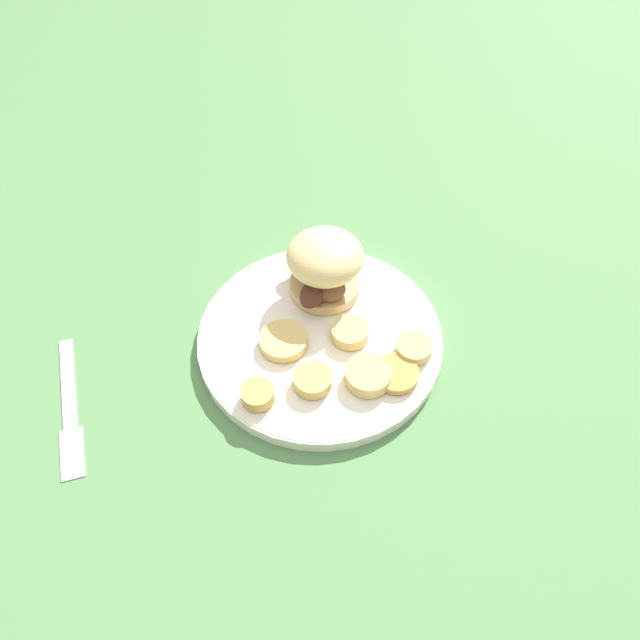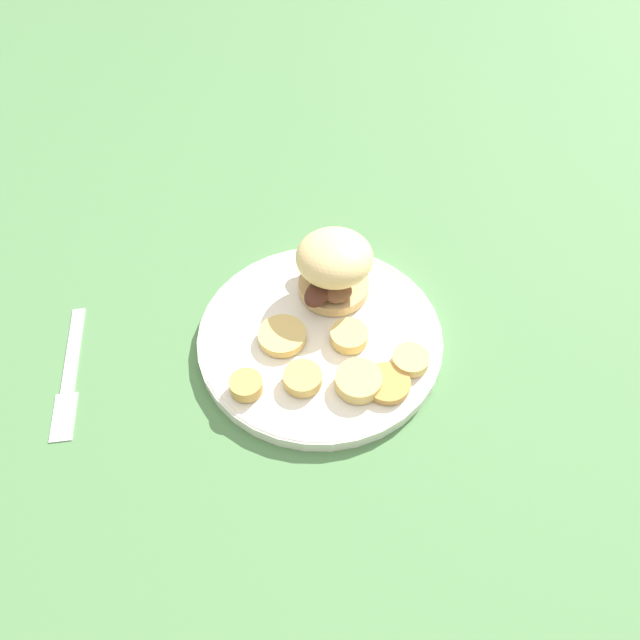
# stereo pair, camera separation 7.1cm
# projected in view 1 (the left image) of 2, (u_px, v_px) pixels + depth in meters

# --- Properties ---
(ground_plane) EXTENTS (4.00, 4.00, 0.00)m
(ground_plane) POSITION_uv_depth(u_px,v_px,m) (320.00, 342.00, 0.74)
(ground_plane) COLOR #4C7A47
(dinner_plate) EXTENTS (0.29, 0.29, 0.02)m
(dinner_plate) POSITION_uv_depth(u_px,v_px,m) (320.00, 337.00, 0.73)
(dinner_plate) COLOR white
(dinner_plate) RESTS_ON ground_plane
(sandwich) EXTENTS (0.10, 0.10, 0.08)m
(sandwich) POSITION_uv_depth(u_px,v_px,m) (323.00, 265.00, 0.74)
(sandwich) COLOR tan
(sandwich) RESTS_ON dinner_plate
(potato_round_0) EXTENTS (0.04, 0.04, 0.01)m
(potato_round_0) POSITION_uv_depth(u_px,v_px,m) (313.00, 380.00, 0.68)
(potato_round_0) COLOR tan
(potato_round_0) RESTS_ON dinner_plate
(potato_round_1) EXTENTS (0.06, 0.06, 0.01)m
(potato_round_1) POSITION_uv_depth(u_px,v_px,m) (283.00, 341.00, 0.71)
(potato_round_1) COLOR #DBB766
(potato_round_1) RESTS_ON dinner_plate
(potato_round_2) EXTENTS (0.04, 0.04, 0.02)m
(potato_round_2) POSITION_uv_depth(u_px,v_px,m) (258.00, 395.00, 0.67)
(potato_round_2) COLOR tan
(potato_round_2) RESTS_ON dinner_plate
(potato_round_3) EXTENTS (0.04, 0.04, 0.01)m
(potato_round_3) POSITION_uv_depth(u_px,v_px,m) (414.00, 348.00, 0.71)
(potato_round_3) COLOR #DBB766
(potato_round_3) RESTS_ON dinner_plate
(potato_round_4) EXTENTS (0.05, 0.05, 0.02)m
(potato_round_4) POSITION_uv_depth(u_px,v_px,m) (368.00, 375.00, 0.68)
(potato_round_4) COLOR #DBB766
(potato_round_4) RESTS_ON dinner_plate
(potato_round_5) EXTENTS (0.05, 0.05, 0.01)m
(potato_round_5) POSITION_uv_depth(u_px,v_px,m) (396.00, 374.00, 0.69)
(potato_round_5) COLOR #BC8942
(potato_round_5) RESTS_ON dinner_plate
(potato_round_6) EXTENTS (0.04, 0.04, 0.01)m
(potato_round_6) POSITION_uv_depth(u_px,v_px,m) (350.00, 332.00, 0.72)
(potato_round_6) COLOR #DBB766
(potato_round_6) RESTS_ON dinner_plate
(fork) EXTENTS (0.11, 0.17, 0.00)m
(fork) POSITION_uv_depth(u_px,v_px,m) (69.00, 407.00, 0.68)
(fork) COLOR silver
(fork) RESTS_ON ground_plane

